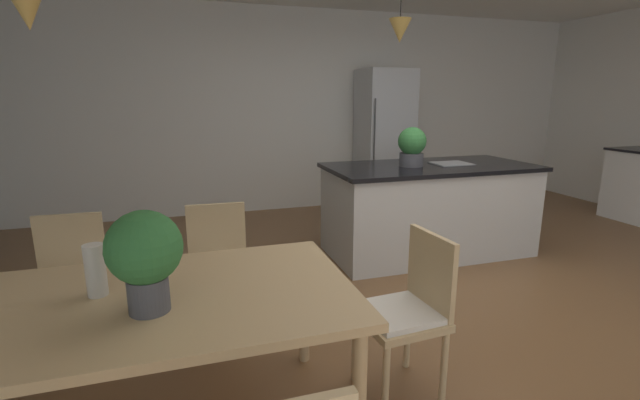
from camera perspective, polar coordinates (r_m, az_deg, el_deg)
ground_plane at (r=3.66m, az=15.61°, el=-12.69°), size 10.00×8.40×0.04m
wall_back_kitchen at (r=6.27m, az=-0.14°, el=11.45°), size 10.00×0.12×2.70m
dining_table at (r=2.08m, az=-23.59°, el=-13.33°), size 1.92×1.01×0.72m
chair_far_left at (r=3.02m, az=-29.86°, el=-9.51°), size 0.41×0.41×0.87m
chair_far_right at (r=2.94m, az=-13.03°, el=-8.59°), size 0.42×0.42×0.87m
chair_kitchen_end at (r=2.40m, az=11.40°, el=-13.71°), size 0.43×0.43×0.87m
kitchen_island at (r=4.53m, az=13.94°, el=-1.05°), size 2.04×0.98×0.91m
refrigerator at (r=6.23m, az=8.31°, el=7.69°), size 0.68×0.67×1.92m
pendant_over_island_main at (r=4.24m, az=10.36°, el=20.89°), size 0.20×0.20×0.67m
potted_plant_on_island at (r=4.31m, az=11.88°, el=6.91°), size 0.27×0.27×0.37m
potted_plant_on_table at (r=1.83m, az=-21.86°, el=-6.49°), size 0.29×0.29×0.41m
vase_on_dining_table at (r=2.11m, az=-27.21°, el=-8.14°), size 0.08×0.08×0.23m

